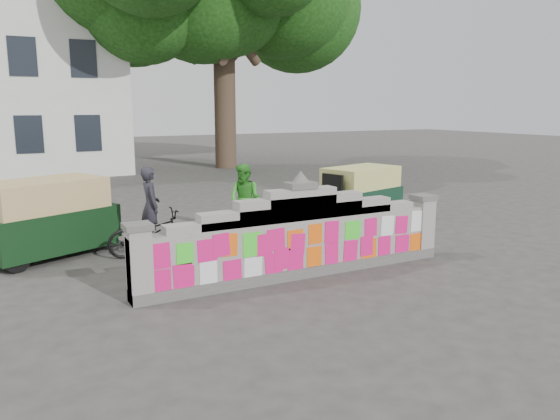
# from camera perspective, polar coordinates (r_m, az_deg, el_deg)

# --- Properties ---
(ground) EXTENTS (100.00, 100.00, 0.00)m
(ground) POSITION_cam_1_polar(r_m,az_deg,el_deg) (10.44, 2.09, -6.90)
(ground) COLOR #383533
(ground) RESTS_ON ground
(parapet_wall) EXTENTS (6.48, 0.44, 2.01)m
(parapet_wall) POSITION_cam_1_polar(r_m,az_deg,el_deg) (10.24, 2.14, -2.91)
(parapet_wall) COLOR #4C4C49
(parapet_wall) RESTS_ON ground
(cyclist_bike) EXTENTS (1.88, 0.68, 0.98)m
(cyclist_bike) POSITION_cam_1_polar(r_m,az_deg,el_deg) (12.08, -13.26, -2.32)
(cyclist_bike) COLOR black
(cyclist_bike) RESTS_ON ground
(cyclist_rider) EXTENTS (0.41, 0.61, 1.67)m
(cyclist_rider) POSITION_cam_1_polar(r_m,az_deg,el_deg) (12.01, -13.33, -0.73)
(cyclist_rider) COLOR #24222B
(cyclist_rider) RESTS_ON ground
(pedestrian) EXTENTS (1.04, 1.09, 1.77)m
(pedestrian) POSITION_cam_1_polar(r_m,az_deg,el_deg) (13.62, -3.68, 1.10)
(pedestrian) COLOR green
(pedestrian) RESTS_ON ground
(rickshaw_left) EXTENTS (3.08, 2.30, 1.66)m
(rickshaw_left) POSITION_cam_1_polar(r_m,az_deg,el_deg) (12.58, -22.99, -0.66)
(rickshaw_left) COLOR black
(rickshaw_left) RESTS_ON ground
(rickshaw_right) EXTENTS (2.81, 1.84, 1.51)m
(rickshaw_right) POSITION_cam_1_polar(r_m,az_deg,el_deg) (15.45, 8.26, 1.78)
(rickshaw_right) COLOR black
(rickshaw_right) RESTS_ON ground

